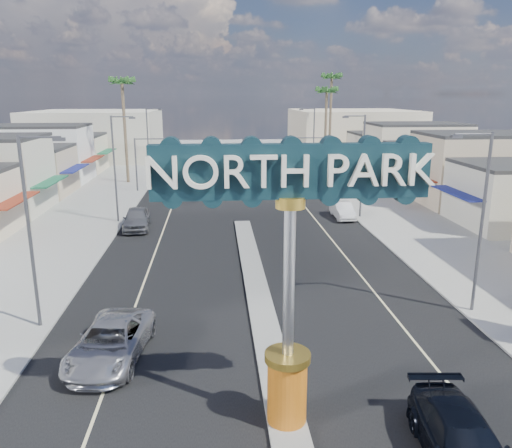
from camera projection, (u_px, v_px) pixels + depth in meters
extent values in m
plane|color=gray|center=(241.00, 220.00, 43.71)|extent=(160.00, 160.00, 0.00)
cube|color=black|center=(241.00, 220.00, 43.71)|extent=(20.00, 120.00, 0.01)
cube|color=gray|center=(257.00, 287.00, 28.26)|extent=(1.30, 30.00, 0.16)
cube|color=gray|center=(78.00, 223.00, 42.58)|extent=(8.00, 120.00, 0.12)
cube|color=gray|center=(397.00, 216.00, 44.80)|extent=(8.00, 120.00, 0.12)
cube|color=beige|center=(12.00, 168.00, 53.58)|extent=(12.00, 42.00, 6.00)
cube|color=#B7B29E|center=(443.00, 163.00, 57.39)|extent=(12.00, 42.00, 6.00)
cube|color=#B7B29E|center=(97.00, 135.00, 84.34)|extent=(20.00, 20.00, 8.00)
cube|color=beige|center=(352.00, 133.00, 87.84)|extent=(20.00, 20.00, 8.00)
cylinder|color=orange|center=(287.00, 390.00, 16.39)|extent=(1.30, 1.30, 2.20)
cylinder|color=gold|center=(288.00, 357.00, 16.08)|extent=(1.50, 1.50, 0.25)
cylinder|color=#B7B7BC|center=(289.00, 283.00, 15.44)|extent=(0.36, 0.36, 4.80)
cylinder|color=gold|center=(290.00, 202.00, 14.79)|extent=(0.90, 0.90, 0.35)
cube|color=#0E262D|center=(291.00, 171.00, 14.56)|extent=(8.20, 0.50, 1.60)
cylinder|color=#47474C|center=(136.00, 165.00, 55.58)|extent=(0.18, 0.18, 6.00)
cylinder|color=#47474C|center=(157.00, 139.00, 55.04)|extent=(5.00, 0.12, 0.12)
cube|color=black|center=(176.00, 143.00, 55.33)|extent=(0.32, 0.32, 1.00)
sphere|color=red|center=(176.00, 141.00, 55.07)|extent=(0.22, 0.22, 0.22)
cylinder|color=#47474C|center=(330.00, 163.00, 57.32)|extent=(0.18, 0.18, 6.00)
cylinder|color=#47474C|center=(309.00, 138.00, 56.39)|extent=(5.00, 0.12, 0.12)
cube|color=black|center=(292.00, 142.00, 56.36)|extent=(0.32, 0.32, 1.00)
sphere|color=red|center=(292.00, 140.00, 56.11)|extent=(0.22, 0.22, 0.22)
cylinder|color=#47474C|center=(30.00, 236.00, 22.44)|extent=(0.16, 0.16, 9.00)
cylinder|color=#47474C|center=(40.00, 137.00, 21.40)|extent=(1.80, 0.10, 0.10)
cube|color=#47474C|center=(59.00, 139.00, 21.49)|extent=(0.50, 0.22, 0.15)
cylinder|color=#47474C|center=(115.00, 170.00, 41.73)|extent=(0.16, 0.16, 9.00)
cylinder|color=#47474C|center=(122.00, 117.00, 40.69)|extent=(1.80, 0.10, 0.10)
cube|color=#47474C|center=(132.00, 118.00, 40.78)|extent=(0.50, 0.22, 0.15)
cylinder|color=#47474C|center=(148.00, 145.00, 62.94)|extent=(0.16, 0.16, 9.00)
cylinder|color=#47474C|center=(153.00, 109.00, 61.90)|extent=(1.80, 0.10, 0.10)
cube|color=#47474C|center=(160.00, 110.00, 61.99)|extent=(0.50, 0.22, 0.15)
cylinder|color=#47474C|center=(481.00, 226.00, 24.13)|extent=(0.16, 0.16, 9.00)
cylinder|color=#47474C|center=(474.00, 134.00, 22.94)|extent=(1.80, 0.10, 0.10)
cube|color=#47474C|center=(457.00, 137.00, 22.91)|extent=(0.50, 0.22, 0.15)
cylinder|color=#47474C|center=(362.00, 167.00, 43.41)|extent=(0.16, 0.16, 9.00)
cylinder|color=#47474C|center=(355.00, 116.00, 42.23)|extent=(1.80, 0.10, 0.10)
cube|color=#47474C|center=(346.00, 117.00, 42.19)|extent=(0.50, 0.22, 0.15)
cylinder|color=#47474C|center=(314.00, 143.00, 64.63)|extent=(0.16, 0.16, 9.00)
cylinder|color=#47474C|center=(308.00, 109.00, 63.45)|extent=(1.80, 0.10, 0.10)
cube|color=#47474C|center=(301.00, 109.00, 63.41)|extent=(0.50, 0.22, 0.15)
cylinder|color=brown|center=(125.00, 134.00, 60.45)|extent=(0.36, 0.36, 12.00)
cylinder|color=brown|center=(325.00, 133.00, 68.42)|extent=(0.36, 0.36, 11.00)
cylinder|color=brown|center=(330.00, 123.00, 74.12)|extent=(0.36, 0.36, 13.00)
imported|color=#A8A7AC|center=(111.00, 341.00, 20.59)|extent=(3.32, 6.00, 1.59)
imported|color=black|center=(463.00, 443.00, 14.60)|extent=(2.61, 5.51, 1.55)
imported|color=slate|center=(137.00, 219.00, 40.62)|extent=(2.36, 5.21, 1.73)
imported|color=silver|center=(343.00, 210.00, 44.23)|extent=(1.52, 4.29, 1.41)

